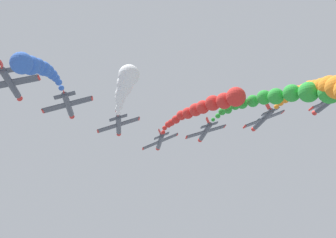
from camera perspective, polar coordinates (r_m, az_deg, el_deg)
airplane_lead at (r=85.70m, az=-1.33°, el=-3.71°), size 8.77×10.35×4.47m
smoke_trail_lead at (r=63.00m, az=6.56°, el=2.07°), size 11.52×25.69×4.60m
airplane_left_inner at (r=76.49m, az=-8.05°, el=-1.01°), size 9.04×10.35×3.80m
smoke_trail_left_inner at (r=57.22m, az=-7.00°, el=5.39°), size 4.05×20.32×3.95m
airplane_right_inner at (r=78.26m, az=6.04°, el=-2.12°), size 9.15×10.35×3.52m
smoke_trail_right_inner at (r=55.96m, az=18.35°, el=3.45°), size 11.66×26.83×7.79m
airplane_left_outer at (r=68.78m, az=-15.95°, el=2.18°), size 9.12×10.35×3.57m
smoke_trail_left_outer at (r=49.08m, az=-20.61°, el=7.80°), size 3.03×19.49×7.77m
airplane_right_outer at (r=74.44m, az=15.13°, el=-0.10°), size 8.91×10.35×4.13m
smoke_trail_right_outer at (r=53.26m, az=23.91°, el=4.44°), size 3.42×23.65×9.78m
airplane_trailing at (r=64.04m, az=-24.19°, el=5.20°), size 9.24×10.35×3.38m
airplane_high_slot at (r=69.96m, az=24.79°, el=2.69°), size 8.87×10.35×4.25m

